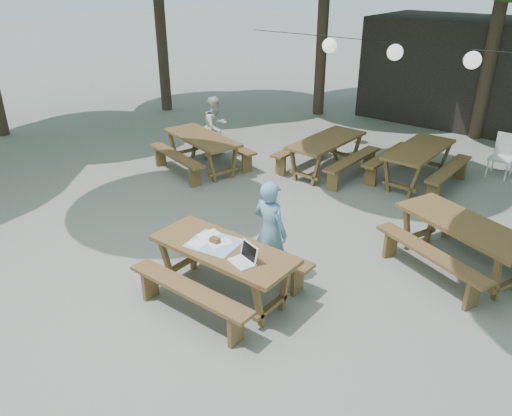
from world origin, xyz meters
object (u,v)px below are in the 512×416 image
(main_picnic_table, at_px, (224,271))
(picnic_table_nw, at_px, (203,152))
(second_person, at_px, (216,127))
(woman, at_px, (270,231))
(plastic_chair, at_px, (500,165))

(main_picnic_table, xyz_separation_m, picnic_table_nw, (-3.48, 3.26, 0.00))
(second_person, bearing_deg, woman, -129.07)
(plastic_chair, bearing_deg, picnic_table_nw, -143.20)
(woman, relative_size, second_person, 1.07)
(woman, height_order, plastic_chair, woman)
(main_picnic_table, relative_size, plastic_chair, 2.22)
(main_picnic_table, xyz_separation_m, woman, (0.23, 0.72, 0.36))
(picnic_table_nw, bearing_deg, woman, -19.40)
(main_picnic_table, height_order, plastic_chair, plastic_chair)
(main_picnic_table, distance_m, second_person, 5.59)
(main_picnic_table, xyz_separation_m, second_person, (-3.82, 4.08, 0.32))
(picnic_table_nw, relative_size, plastic_chair, 2.49)
(main_picnic_table, distance_m, plastic_chair, 7.07)
(plastic_chair, bearing_deg, main_picnic_table, -102.03)
(second_person, relative_size, plastic_chair, 1.56)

